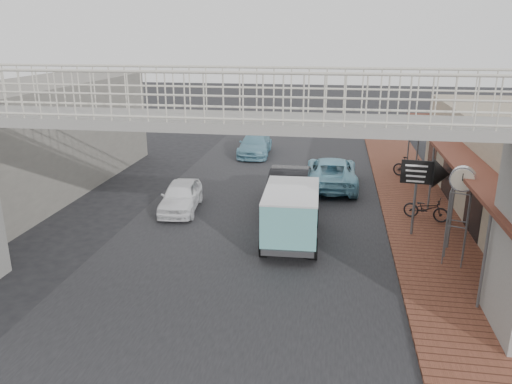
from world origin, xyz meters
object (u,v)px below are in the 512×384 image
(dark_sedan, at_px, (288,188))
(street_clock, at_px, (462,184))
(angkot_far, at_px, (255,144))
(angkot_curb, at_px, (332,172))
(motorcycle_near, at_px, (426,208))
(white_hatchback, at_px, (181,196))
(arrow_sign, at_px, (439,175))
(motorcycle_far, at_px, (410,167))
(angkot_van, at_px, (292,208))

(dark_sedan, xyz_separation_m, street_clock, (5.81, -5.01, 1.96))
(dark_sedan, height_order, angkot_far, dark_sedan)
(angkot_curb, xyz_separation_m, motorcycle_near, (3.77, -4.31, -0.16))
(white_hatchback, distance_m, arrow_sign, 10.23)
(motorcycle_far, bearing_deg, angkot_van, 176.37)
(motorcycle_far, bearing_deg, dark_sedan, 158.19)
(motorcycle_near, bearing_deg, angkot_far, 62.02)
(white_hatchback, height_order, motorcycle_near, white_hatchback)
(motorcycle_near, height_order, motorcycle_far, motorcycle_far)
(angkot_far, xyz_separation_m, street_clock, (8.76, -14.29, 2.09))
(motorcycle_far, distance_m, street_clock, 10.35)
(white_hatchback, height_order, motorcycle_far, white_hatchback)
(motorcycle_far, relative_size, street_clock, 0.54)
(angkot_far, bearing_deg, arrow_sign, -57.59)
(angkot_curb, relative_size, motorcycle_far, 3.00)
(angkot_van, height_order, arrow_sign, arrow_sign)
(motorcycle_near, distance_m, motorcycle_far, 6.24)
(street_clock, bearing_deg, angkot_curb, 133.58)
(white_hatchback, bearing_deg, motorcycle_far, 26.11)
(white_hatchback, height_order, street_clock, street_clock)
(arrow_sign, bearing_deg, street_clock, -75.94)
(white_hatchback, distance_m, angkot_curb, 7.67)
(angkot_curb, bearing_deg, white_hatchback, 34.54)
(dark_sedan, xyz_separation_m, motorcycle_far, (5.74, 5.13, -0.17))
(angkot_far, xyz_separation_m, motorcycle_near, (8.52, -10.39, -0.09))
(white_hatchback, xyz_separation_m, motorcycle_near, (9.99, 0.17, -0.06))
(dark_sedan, height_order, angkot_curb, dark_sedan)
(motorcycle_near, xyz_separation_m, arrow_sign, (-0.04, -1.76, 1.87))
(angkot_van, bearing_deg, white_hatchback, 149.52)
(dark_sedan, relative_size, arrow_sign, 1.66)
(dark_sedan, height_order, angkot_van, angkot_van)
(white_hatchback, xyz_separation_m, dark_sedan, (4.42, 1.28, 0.17))
(white_hatchback, xyz_separation_m, street_clock, (10.23, -3.72, 2.13))
(dark_sedan, relative_size, angkot_curb, 0.92)
(angkot_far, xyz_separation_m, arrow_sign, (8.48, -12.15, 1.78))
(motorcycle_near, bearing_deg, white_hatchback, 113.66)
(angkot_curb, height_order, angkot_far, angkot_curb)
(angkot_curb, relative_size, street_clock, 1.62)
(angkot_curb, xyz_separation_m, angkot_van, (-1.32, -7.16, 0.57))
(angkot_far, distance_m, street_clock, 16.89)
(angkot_curb, bearing_deg, motorcycle_near, 129.93)
(white_hatchback, xyz_separation_m, angkot_curb, (6.22, 4.48, 0.10))
(angkot_van, distance_m, motorcycle_far, 10.52)
(dark_sedan, relative_size, angkot_far, 1.06)
(white_hatchback, height_order, dark_sedan, dark_sedan)
(angkot_far, distance_m, angkot_van, 13.70)
(angkot_far, xyz_separation_m, angkot_van, (3.44, -13.25, 0.64))
(motorcycle_far, distance_m, arrow_sign, 8.20)
(white_hatchback, relative_size, arrow_sign, 1.26)
(angkot_van, height_order, motorcycle_near, angkot_van)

